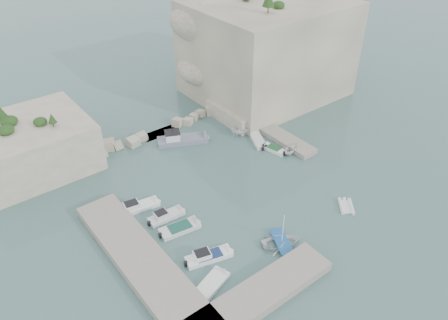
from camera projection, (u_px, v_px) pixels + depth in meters
ground at (252, 199)px, 57.70m from camera, size 400.00×400.00×0.00m
cliff_east at (267, 49)px, 79.35m from camera, size 26.00×22.00×17.00m
cliff_terrace at (241, 111)px, 75.22m from camera, size 8.00×10.00×2.50m
outcrop_west at (31, 146)px, 61.93m from camera, size 16.00×14.00×7.00m
quay_west at (141, 260)px, 48.21m from camera, size 5.00×24.00×1.10m
quay_south at (257, 296)px, 44.24m from camera, size 18.00×4.00×1.10m
ledge_east at (275, 133)px, 70.75m from camera, size 3.00×16.00×0.80m
breakwater at (159, 129)px, 71.11m from camera, size 28.00×3.00×1.40m
motorboat_a at (138, 209)px, 56.12m from camera, size 6.19×2.70×1.40m
motorboat_b at (167, 218)px, 54.68m from camera, size 5.15×1.87×1.40m
motorboat_c at (180, 230)px, 52.92m from camera, size 5.63×2.68×0.70m
motorboat_d at (209, 258)px, 49.16m from camera, size 6.08×3.16×1.40m
motorboat_e at (212, 285)px, 46.09m from camera, size 4.96×3.26×0.70m
rowboat at (281, 244)px, 50.99m from camera, size 5.71×5.01×0.98m
inflatable_dinghy at (346, 207)px, 56.33m from camera, size 3.37×3.57×0.44m
tender_east_a at (291, 153)px, 66.75m from camera, size 4.50×4.16×1.95m
tender_east_b at (274, 151)px, 67.22m from camera, size 2.20×4.36×0.70m
tender_east_c at (258, 142)px, 69.24m from camera, size 3.72×5.46×0.70m
tender_east_d at (244, 134)px, 71.40m from camera, size 4.99×2.69×1.83m
work_boat at (183, 142)px, 69.24m from camera, size 8.94×5.93×2.20m
rowboat_mast at (283, 228)px, 49.51m from camera, size 0.10×0.10×4.20m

